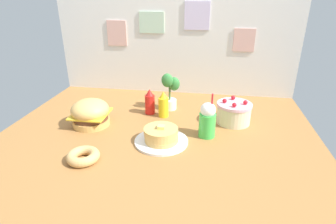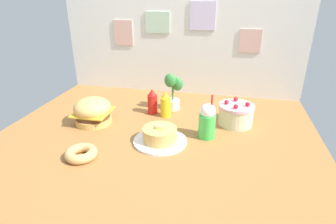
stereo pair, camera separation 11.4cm
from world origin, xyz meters
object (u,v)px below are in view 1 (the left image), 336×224
at_px(layer_cake, 234,113).
at_px(mustard_bottle, 163,105).
at_px(donut_pink_glaze, 83,156).
at_px(burger, 90,113).
at_px(cream_soda_cup, 207,120).
at_px(potted_plant, 170,90).
at_px(ketchup_bottle, 150,102).
at_px(pancake_stack, 161,137).

height_order(layer_cake, mustard_bottle, mustard_bottle).
distance_m(mustard_bottle, donut_pink_glaze, 0.85).
bearing_deg(burger, mustard_bottle, 24.76).
bearing_deg(mustard_bottle, donut_pink_glaze, -117.46).
height_order(layer_cake, donut_pink_glaze, layer_cake).
relative_size(cream_soda_cup, potted_plant, 0.98).
bearing_deg(burger, donut_pink_glaze, -72.32).
distance_m(cream_soda_cup, potted_plant, 0.59).
relative_size(layer_cake, ketchup_bottle, 1.25).
distance_m(mustard_bottle, potted_plant, 0.19).
bearing_deg(ketchup_bottle, cream_soda_cup, -33.72).
bearing_deg(layer_cake, donut_pink_glaze, -143.57).
height_order(ketchup_bottle, donut_pink_glaze, ketchup_bottle).
bearing_deg(potted_plant, layer_cake, -19.91).
distance_m(burger, cream_soda_cup, 0.93).
bearing_deg(burger, layer_cake, 11.15).
height_order(burger, pancake_stack, burger).
bearing_deg(potted_plant, pancake_stack, -86.82).
xyz_separation_m(burger, layer_cake, (1.13, 0.22, -0.02)).
distance_m(burger, potted_plant, 0.72).
bearing_deg(mustard_bottle, potted_plant, 81.18).
bearing_deg(ketchup_bottle, burger, -144.92).
bearing_deg(cream_soda_cup, pancake_stack, -154.74).
distance_m(mustard_bottle, cream_soda_cup, 0.48).
height_order(pancake_stack, donut_pink_glaze, pancake_stack).
distance_m(ketchup_bottle, mustard_bottle, 0.13).
xyz_separation_m(burger, ketchup_bottle, (0.42, 0.29, 0.00)).
distance_m(burger, donut_pink_glaze, 0.52).
bearing_deg(layer_cake, ketchup_bottle, 174.28).
distance_m(ketchup_bottle, donut_pink_glaze, 0.84).
bearing_deg(pancake_stack, layer_cake, 38.41).
bearing_deg(potted_plant, cream_soda_cup, -53.13).
height_order(ketchup_bottle, potted_plant, potted_plant).
relative_size(burger, mustard_bottle, 1.33).
distance_m(cream_soda_cup, donut_pink_glaze, 0.90).
height_order(pancake_stack, layer_cake, layer_cake).
bearing_deg(mustard_bottle, layer_cake, -2.84).
xyz_separation_m(mustard_bottle, donut_pink_glaze, (-0.39, -0.75, -0.07)).
bearing_deg(pancake_stack, donut_pink_glaze, -146.01).
height_order(cream_soda_cup, donut_pink_glaze, cream_soda_cup).
distance_m(ketchup_bottle, cream_soda_cup, 0.61).
height_order(pancake_stack, ketchup_bottle, ketchup_bottle).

